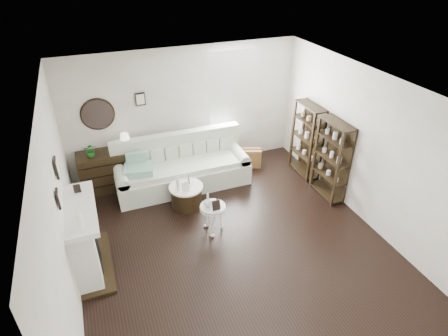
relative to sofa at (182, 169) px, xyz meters
name	(u,v)px	position (x,y,z in m)	size (l,w,h in m)	color
room	(218,96)	(1.04, 0.62, 1.25)	(5.50, 5.50, 5.50)	black
fireplace	(85,240)	(-2.01, -1.78, 0.19)	(0.50, 1.40, 1.84)	white
shelf_unit_far	(307,140)	(2.64, -0.53, 0.45)	(0.30, 0.80, 1.60)	black
shelf_unit_near	(331,160)	(2.64, -1.43, 0.45)	(0.30, 0.80, 1.60)	black
sofa	(182,169)	(0.00, 0.00, 0.00)	(2.73, 0.95, 1.06)	beige
quilt	(139,169)	(-0.89, -0.14, 0.27)	(0.55, 0.45, 0.14)	#248556
suitcase	(247,158)	(1.57, 0.16, -0.13)	(0.65, 0.22, 0.43)	brown
dresser	(111,170)	(-1.38, 0.39, 0.06)	(1.25, 0.53, 0.83)	black
table_lamp	(125,141)	(-1.02, 0.39, 0.65)	(0.22, 0.22, 0.35)	#F6E8CF
potted_plant	(91,150)	(-1.70, 0.33, 0.62)	(0.25, 0.21, 0.27)	#1B601C
drum_table	(187,196)	(-0.13, -0.80, -0.12)	(0.65, 0.65, 0.45)	black
pedestal_table	(213,208)	(0.10, -1.68, 0.15)	(0.45, 0.45, 0.55)	silver
eiffel_drum	(189,180)	(-0.06, -0.75, 0.19)	(0.11, 0.11, 0.19)	black
bottle_drum	(178,183)	(-0.29, -0.87, 0.25)	(0.07, 0.07, 0.30)	silver
card_frame_drum	(186,187)	(-0.18, -0.96, 0.20)	(0.15, 0.01, 0.20)	white
eiffel_ped	(217,199)	(0.19, -1.65, 0.29)	(0.12, 0.12, 0.20)	black
flask_ped	(208,200)	(0.02, -1.66, 0.33)	(0.14, 0.14, 0.27)	silver
card_frame_ped	(216,205)	(0.12, -1.80, 0.29)	(0.14, 0.01, 0.19)	black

